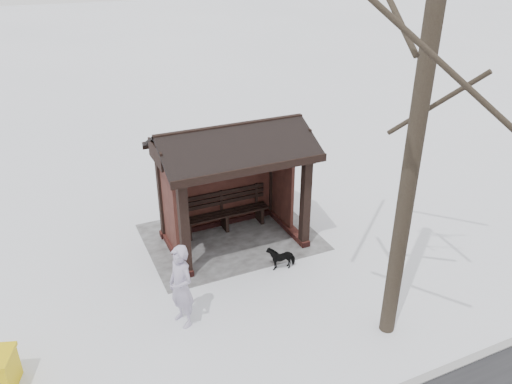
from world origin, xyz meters
TOP-DOWN VIEW (x-y plane):
  - ground at (0.00, 0.00)m, footprint 120.00×120.00m
  - trampled_patch at (0.00, -0.20)m, footprint 4.20×3.20m
  - bus_shelter at (0.00, -0.16)m, footprint 3.60×2.40m
  - pedestrian at (2.04, 2.38)m, footprint 0.60×0.74m
  - dog at (-0.57, 1.49)m, footprint 0.68×0.38m

SIDE VIEW (x-z plane):
  - ground at x=0.00m, z-range 0.00..0.00m
  - trampled_patch at x=0.00m, z-range 0.00..0.02m
  - dog at x=-0.57m, z-range 0.00..0.55m
  - pedestrian at x=2.04m, z-range 0.00..1.74m
  - bus_shelter at x=0.00m, z-range 0.62..3.71m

